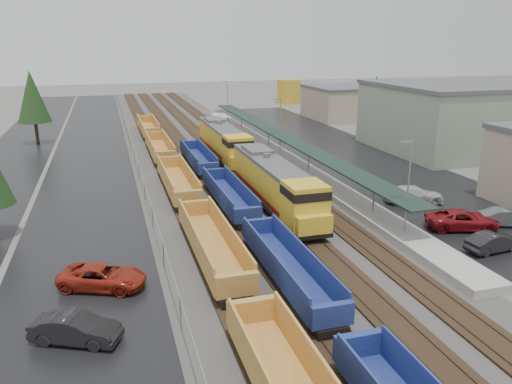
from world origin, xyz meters
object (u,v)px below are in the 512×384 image
parked_car_east_a (493,242)px  parked_car_west_c (103,277)px  parked_car_west_b (75,329)px  well_string_yellow (191,207)px  parked_car_east_c (414,195)px  locomotive_lead (275,184)px  storage_tank (289,91)px  well_string_blue (288,267)px  parked_car_east_e (507,217)px  locomotive_trail (224,142)px  parked_car_east_b (462,220)px

parked_car_east_a → parked_car_west_c: bearing=79.0°
parked_car_west_b → parked_car_east_a: parked_car_west_b is taller
well_string_yellow → parked_car_east_c: (21.62, -1.39, -0.36)m
locomotive_lead → storage_tank: bearing=68.9°
parked_car_west_b → parked_car_east_c: bearing=-38.3°
well_string_yellow → parked_car_west_b: well_string_yellow is taller
well_string_blue → parked_car_east_a: bearing=1.4°
parked_car_east_e → parked_car_west_c: bearing=112.5°
locomotive_trail → parked_car_west_c: locomotive_trail is taller
parked_car_west_b → well_string_yellow: bearing=-3.1°
parked_car_east_c → parked_car_east_e: 8.75m
locomotive_lead → parked_car_east_c: locomotive_lead is taller
locomotive_trail → parked_car_west_b: size_ratio=4.36×
parked_car_west_c → parked_car_east_b: 29.04m
storage_tank → parked_car_east_a: (-17.19, -91.06, -2.23)m
well_string_blue → parked_car_east_e: 22.09m
well_string_yellow → parked_car_east_a: bearing=-32.9°
well_string_blue → parked_car_east_b: (17.39, 4.97, -0.29)m
parked_car_east_b → locomotive_lead: bearing=72.4°
parked_car_west_c → parked_car_east_e: bearing=-64.3°
well_string_blue → parked_car_east_a: well_string_blue is taller
locomotive_lead → parked_car_east_e: 20.23m
locomotive_lead → parked_car_east_c: size_ratio=3.62×
storage_tank → parked_car_east_e: size_ratio=1.30×
well_string_yellow → parked_car_east_c: 21.67m
locomotive_lead → well_string_yellow: locomotive_lead is taller
parked_car_east_c → storage_tank: bearing=2.8°
parked_car_east_c → well_string_yellow: bearing=100.6°
locomotive_lead → well_string_yellow: 8.13m
well_string_blue → parked_car_east_e: size_ratio=17.37×
locomotive_lead → parked_car_east_b: (13.39, -9.35, -1.64)m
well_string_yellow → parked_car_east_a: 24.48m
parked_car_west_b → locomotive_lead: bearing=-19.3°
well_string_blue → parked_car_east_e: bearing=11.8°
storage_tank → parked_car_west_b: (-46.69, -94.57, -2.19)m
storage_tank → parked_car_west_c: storage_tank is taller
locomotive_trail → parked_car_east_c: size_ratio=3.62×
parked_car_east_a → parked_car_east_b: parked_car_east_b is taller
parked_car_west_b → locomotive_trail: bearing=1.2°
locomotive_lead → parked_car_east_a: 18.82m
locomotive_lead → locomotive_trail: 21.00m
well_string_yellow → parked_car_east_b: well_string_yellow is taller
storage_tank → parked_car_east_c: storage_tank is taller
locomotive_lead → parked_car_west_b: bearing=-134.2°
parked_car_west_c → parked_car_east_e: (33.18, 1.79, -0.01)m
parked_car_east_b → parked_car_east_e: bearing=-78.8°
locomotive_trail → parked_car_west_b: locomotive_trail is taller
storage_tank → parked_car_east_b: (-16.35, -86.49, -2.15)m
locomotive_lead → parked_car_west_b: locomotive_lead is taller
well_string_blue → locomotive_trail: bearing=83.5°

